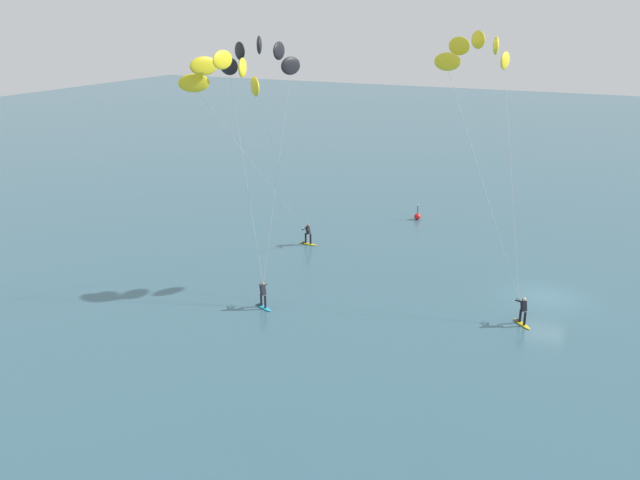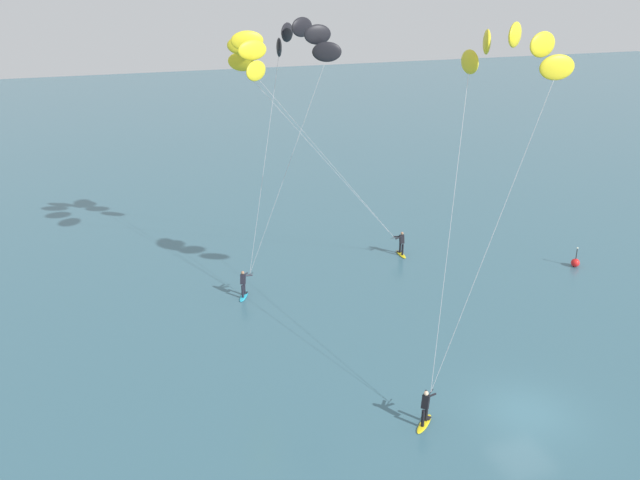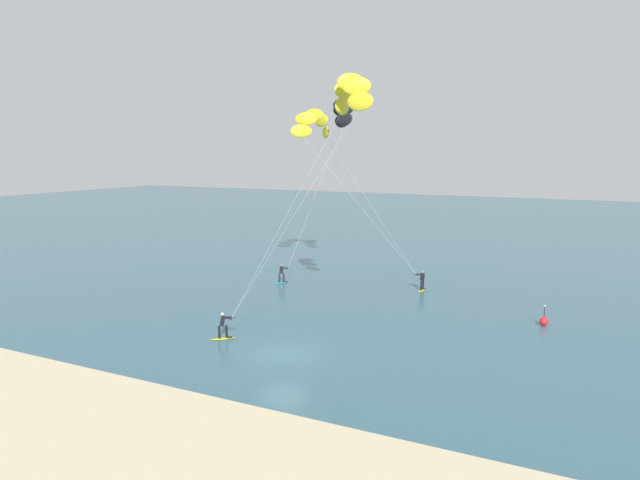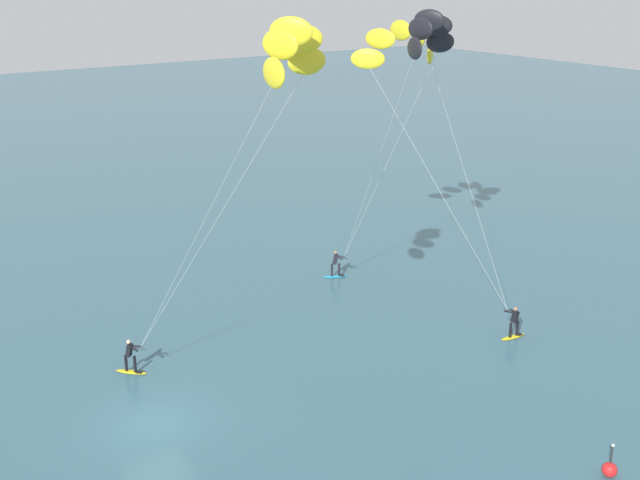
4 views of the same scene
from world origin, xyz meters
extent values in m
plane|color=#386070|center=(0.00, 0.00, 0.00)|extent=(240.00, 240.00, 0.00)
ellipsoid|color=yellow|center=(-4.65, 0.79, 0.04)|extent=(1.35, 1.28, 0.08)
cube|color=black|center=(-4.34, 1.07, 0.09)|extent=(0.40, 0.40, 0.02)
cylinder|color=black|center=(-4.81, 0.64, 0.47)|extent=(0.14, 0.14, 0.78)
cylinder|color=black|center=(-4.48, 0.94, 0.47)|extent=(0.14, 0.14, 0.78)
cube|color=black|center=(-4.65, 0.79, 1.16)|extent=(0.44, 0.44, 0.63)
sphere|color=beige|center=(-4.65, 0.79, 1.58)|extent=(0.20, 0.20, 0.20)
cylinder|color=black|center=(-4.22, 1.14, 1.31)|extent=(0.44, 0.37, 0.03)
cylinder|color=black|center=(-4.50, 1.05, 1.34)|extent=(0.37, 0.57, 0.15)
cylinder|color=black|center=(-4.36, 0.88, 1.34)|extent=(0.60, 0.27, 0.15)
ellipsoid|color=yellow|center=(2.76, 4.34, 14.17)|extent=(1.72, 0.49, 1.10)
ellipsoid|color=yellow|center=(2.30, 4.90, 15.09)|extent=(1.72, 0.80, 1.10)
ellipsoid|color=yellow|center=(1.52, 5.85, 15.44)|extent=(1.51, 1.32, 1.10)
ellipsoid|color=yellow|center=(0.75, 6.80, 15.09)|extent=(1.08, 1.65, 1.10)
ellipsoid|color=yellow|center=(0.29, 7.35, 14.17)|extent=(0.49, 1.72, 1.10)
cylinder|color=#B2B2B7|center=(-0.73, 2.74, 7.59)|extent=(7.00, 3.22, 12.57)
cylinder|color=#B2B2B7|center=(-1.97, 4.25, 7.59)|extent=(4.53, 6.23, 12.57)
ellipsoid|color=yellow|center=(2.78, 18.11, 0.04)|extent=(0.49, 1.53, 0.08)
cube|color=black|center=(2.82, 18.53, 0.09)|extent=(0.31, 0.30, 0.02)
cylinder|color=black|center=(2.76, 17.90, 0.47)|extent=(0.14, 0.14, 0.78)
cylinder|color=black|center=(2.80, 18.33, 0.47)|extent=(0.14, 0.14, 0.78)
cube|color=black|center=(2.78, 18.11, 1.16)|extent=(0.33, 0.35, 0.63)
sphere|color=#9E7051|center=(2.78, 18.11, 1.58)|extent=(0.20, 0.20, 0.20)
cylinder|color=black|center=(2.23, 18.14, 1.31)|extent=(0.55, 0.05, 0.03)
cylinder|color=black|center=(2.50, 18.02, 1.34)|extent=(0.60, 0.28, 0.15)
cylinder|color=black|center=(2.51, 18.24, 1.34)|extent=(0.58, 0.33, 0.15)
ellipsoid|color=yellow|center=(-7.28, 20.74, 13.01)|extent=(1.51, 1.61, 1.10)
ellipsoid|color=yellow|center=(-7.31, 19.94, 14.03)|extent=(1.84, 1.09, 1.10)
ellipsoid|color=yellow|center=(-7.37, 18.57, 14.42)|extent=(1.90, 0.40, 1.10)
ellipsoid|color=yellow|center=(-7.43, 17.21, 14.03)|extent=(1.88, 0.94, 1.10)
ellipsoid|color=yellow|center=(-7.47, 16.41, 13.01)|extent=(1.61, 1.51, 1.10)
cylinder|color=#B2B2B7|center=(-2.52, 19.44, 7.01)|extent=(9.52, 2.61, 11.41)
cylinder|color=#B2B2B7|center=(-2.62, 17.27, 7.01)|extent=(9.72, 1.75, 11.41)
ellipsoid|color=#23ADD1|center=(-8.95, 15.41, 0.04)|extent=(1.00, 1.50, 0.08)
cube|color=black|center=(-8.76, 15.78, 0.09)|extent=(0.38, 0.38, 0.02)
cylinder|color=black|center=(-9.05, 15.21, 0.47)|extent=(0.14, 0.14, 0.78)
cylinder|color=black|center=(-8.85, 15.60, 0.47)|extent=(0.14, 0.14, 0.78)
cube|color=black|center=(-8.95, 15.41, 1.16)|extent=(0.41, 0.42, 0.63)
sphere|color=#9E7051|center=(-8.95, 15.41, 1.58)|extent=(0.20, 0.20, 0.20)
cylinder|color=black|center=(-8.46, 15.67, 1.31)|extent=(0.50, 0.28, 0.03)
cylinder|color=black|center=(-8.76, 15.63, 1.34)|extent=(0.46, 0.52, 0.15)
cylinder|color=black|center=(-8.66, 15.44, 1.34)|extent=(0.61, 0.15, 0.15)
ellipsoid|color=black|center=(-3.42, 16.20, 13.90)|extent=(1.67, 0.79, 1.10)
ellipsoid|color=black|center=(-3.75, 16.82, 14.79)|extent=(1.67, 0.48, 1.10)
ellipsoid|color=black|center=(-4.31, 17.87, 15.14)|extent=(1.61, 1.06, 1.10)
ellipsoid|color=black|center=(-4.88, 18.93, 14.79)|extent=(1.30, 1.48, 1.10)
ellipsoid|color=black|center=(-5.21, 19.55, 13.90)|extent=(0.79, 1.67, 1.10)
cylinder|color=#B2B2B7|center=(-5.94, 15.93, 7.45)|extent=(5.06, 0.55, 12.29)
cylinder|color=#B2B2B7|center=(-6.83, 17.61, 7.45)|extent=(3.28, 3.91, 12.29)
sphere|color=red|center=(12.66, 12.42, 0.28)|extent=(0.56, 0.56, 0.56)
cylinder|color=#262628|center=(12.66, 12.42, 0.91)|extent=(0.06, 0.06, 0.70)
sphere|color=#F2F2CC|center=(12.66, 12.42, 1.32)|extent=(0.12, 0.12, 0.12)
camera|label=1|loc=(-41.15, -3.47, 17.01)|focal=37.59mm
camera|label=2|loc=(-16.89, -20.15, 17.82)|focal=37.82mm
camera|label=3|loc=(15.52, -26.83, 11.39)|focal=32.26mm
camera|label=4|loc=(26.64, -9.96, 17.66)|focal=43.73mm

